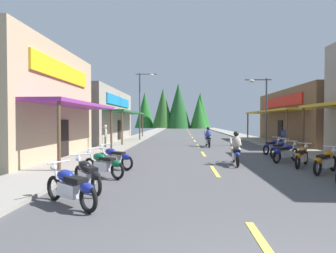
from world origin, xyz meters
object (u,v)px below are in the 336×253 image
(motorcycle_parked_left_0, at_px, (71,186))
(motorcycle_parked_left_2, at_px, (103,164))
(motorcycle_parked_right_6, at_px, (272,146))
(rider_cruising_trailing, at_px, (208,138))
(motorcycle_parked_right_3, at_px, (302,156))
(motorcycle_parked_left_1, at_px, (87,174))
(motorcycle_parked_right_2, at_px, (325,161))
(streetlamp_left, at_px, (143,97))
(motorcycle_parked_left_3, at_px, (114,157))
(pedestrian_browsing, at_px, (284,135))
(streetlamp_right, at_px, (262,101))
(pedestrian_waiting, at_px, (105,135))
(motorcycle_parked_right_5, at_px, (279,149))
(rider_cruising_lead, at_px, (236,151))
(motorcycle_parked_right_4, at_px, (286,152))

(motorcycle_parked_left_0, bearing_deg, motorcycle_parked_left_2, -50.70)
(motorcycle_parked_right_6, bearing_deg, rider_cruising_trailing, 86.06)
(motorcycle_parked_right_3, height_order, motorcycle_parked_left_0, same)
(motorcycle_parked_right_3, relative_size, motorcycle_parked_left_1, 1.04)
(motorcycle_parked_right_2, relative_size, rider_cruising_trailing, 0.78)
(streetlamp_left, distance_m, motorcycle_parked_left_3, 16.38)
(motorcycle_parked_right_2, relative_size, motorcycle_parked_right_3, 0.93)
(motorcycle_parked_left_0, relative_size, pedestrian_browsing, 1.13)
(rider_cruising_trailing, bearing_deg, streetlamp_right, -77.97)
(motorcycle_parked_right_6, xyz_separation_m, motorcycle_parked_left_0, (-8.30, -10.50, 0.00))
(motorcycle_parked_right_6, xyz_separation_m, pedestrian_waiting, (-11.21, 2.59, 0.53))
(motorcycle_parked_left_0, bearing_deg, pedestrian_browsing, -89.42)
(motorcycle_parked_right_5, xyz_separation_m, motorcycle_parked_left_0, (-8.17, -8.93, 0.00))
(pedestrian_browsing, bearing_deg, motorcycle_parked_left_0, -157.91)
(motorcycle_parked_left_1, height_order, rider_cruising_trailing, rider_cruising_trailing)
(motorcycle_parked_left_3, xyz_separation_m, pedestrian_waiting, (-2.71, 8.07, 0.53))
(motorcycle_parked_right_3, distance_m, motorcycle_parked_right_6, 4.61)
(streetlamp_right, bearing_deg, pedestrian_waiting, -166.89)
(rider_cruising_trailing, distance_m, pedestrian_waiting, 7.88)
(rider_cruising_lead, bearing_deg, motorcycle_parked_right_4, -65.29)
(streetlamp_right, bearing_deg, motorcycle_parked_right_2, -94.89)
(motorcycle_parked_right_4, distance_m, motorcycle_parked_right_6, 3.27)
(motorcycle_parked_left_2, bearing_deg, motorcycle_parked_right_4, -121.42)
(streetlamp_right, height_order, motorcycle_parked_right_4, streetlamp_right)
(motorcycle_parked_left_0, distance_m, pedestrian_browsing, 18.41)
(motorcycle_parked_left_2, height_order, rider_cruising_trailing, rider_cruising_trailing)
(motorcycle_parked_right_4, height_order, motorcycle_parked_left_1, same)
(motorcycle_parked_right_3, distance_m, pedestrian_waiting, 13.12)
(pedestrian_waiting, bearing_deg, motorcycle_parked_left_3, -86.78)
(motorcycle_parked_right_3, xyz_separation_m, pedestrian_browsing, (2.68, 9.08, 0.42))
(streetlamp_left, height_order, motorcycle_parked_left_2, streetlamp_left)
(motorcycle_parked_right_4, bearing_deg, motorcycle_parked_right_2, -117.77)
(motorcycle_parked_right_4, height_order, rider_cruising_trailing, rider_cruising_trailing)
(motorcycle_parked_left_0, relative_size, motorcycle_parked_left_1, 1.04)
(streetlamp_left, bearing_deg, streetlamp_right, -25.14)
(motorcycle_parked_left_0, height_order, motorcycle_parked_left_3, same)
(rider_cruising_lead, bearing_deg, pedestrian_waiting, 55.06)
(pedestrian_browsing, bearing_deg, motorcycle_parked_right_4, -142.63)
(streetlamp_left, distance_m, motorcycle_parked_right_3, 18.08)
(motorcycle_parked_right_6, bearing_deg, motorcycle_parked_left_1, -176.23)
(motorcycle_parked_left_1, bearing_deg, motorcycle_parked_right_6, -81.93)
(motorcycle_parked_right_4, height_order, rider_cruising_lead, rider_cruising_lead)
(streetlamp_right, height_order, rider_cruising_trailing, streetlamp_right)
(motorcycle_parked_right_2, distance_m, motorcycle_parked_right_6, 6.09)
(streetlamp_left, height_order, motorcycle_parked_left_3, streetlamp_left)
(streetlamp_left, relative_size, motorcycle_parked_right_3, 3.87)
(motorcycle_parked_left_2, bearing_deg, motorcycle_parked_left_1, 124.63)
(pedestrian_browsing, bearing_deg, motorcycle_parked_right_5, -145.21)
(motorcycle_parked_right_2, distance_m, motorcycle_parked_right_4, 2.88)
(streetlamp_right, height_order, motorcycle_parked_right_5, streetlamp_right)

